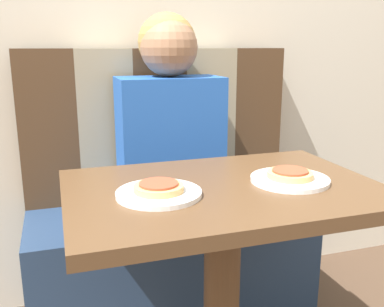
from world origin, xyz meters
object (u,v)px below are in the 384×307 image
person (169,114)px  plate_left (159,193)px  pizza_right (290,174)px  pizza_left (159,187)px  plate_right (290,180)px

person → plate_left: person is taller
plate_left → pizza_right: (0.36, 0.00, 0.02)m
person → plate_left: (-0.18, -0.57, -0.10)m
plate_left → pizza_left: 0.02m
pizza_left → pizza_right: size_ratio=1.00×
person → plate_left: size_ratio=3.50×
person → pizza_left: person is taller
person → plate_right: bearing=-72.4°
plate_left → plate_right: 0.36m
plate_left → person: bearing=72.4°
person → plate_right: person is taller
plate_right → pizza_right: bearing=90.0°
plate_right → pizza_right: 0.02m
plate_right → pizza_right: pizza_right is taller
plate_left → pizza_left: pizza_left is taller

